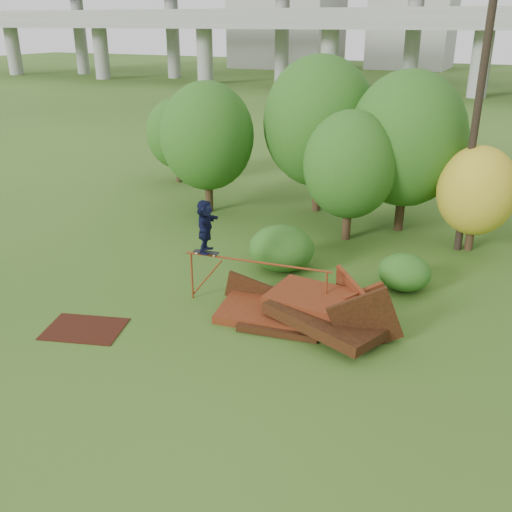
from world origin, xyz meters
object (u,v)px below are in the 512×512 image
at_px(scrap_pile, 306,311).
at_px(skater, 205,226).
at_px(flat_plate, 85,329).
at_px(utility_pole, 479,99).

relative_size(scrap_pile, skater, 3.50).
distance_m(scrap_pile, flat_plate, 6.39).
height_order(scrap_pile, utility_pole, utility_pole).
distance_m(scrap_pile, skater, 3.91).
height_order(flat_plate, utility_pole, utility_pole).
relative_size(skater, flat_plate, 0.76).
relative_size(flat_plate, utility_pole, 0.20).
bearing_deg(utility_pole, skater, -129.63).
distance_m(flat_plate, utility_pole, 15.23).
bearing_deg(flat_plate, skater, 53.90).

